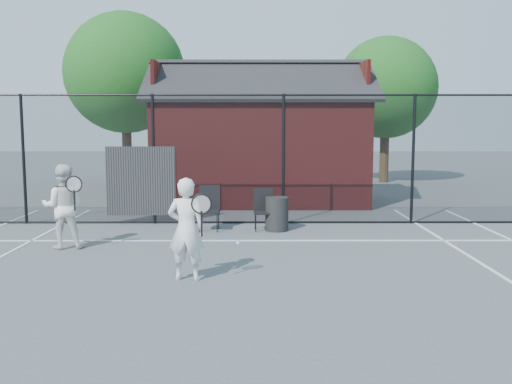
{
  "coord_description": "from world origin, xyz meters",
  "views": [
    {
      "loc": [
        0.32,
        -8.15,
        2.32
      ],
      "look_at": [
        0.36,
        2.02,
        1.1
      ],
      "focal_mm": 40.0,
      "sensor_mm": 36.0,
      "label": 1
    }
  ],
  "objects_px": {
    "player_front": "(186,229)",
    "player_back": "(63,206)",
    "clubhouse": "(260,148)",
    "chair_left": "(209,209)",
    "chair_right": "(264,211)",
    "waste_bin": "(277,214)"
  },
  "relations": [
    {
      "from": "player_front",
      "to": "player_back",
      "type": "distance_m",
      "value": 3.36
    },
    {
      "from": "clubhouse",
      "to": "player_back",
      "type": "relative_size",
      "value": 4.12
    },
    {
      "from": "chair_left",
      "to": "chair_right",
      "type": "xyz_separation_m",
      "value": [
        1.19,
        0.0,
        -0.03
      ]
    },
    {
      "from": "clubhouse",
      "to": "chair_left",
      "type": "bearing_deg",
      "value": -103.3
    },
    {
      "from": "clubhouse",
      "to": "chair_right",
      "type": "distance_m",
      "value": 5.04
    },
    {
      "from": "player_front",
      "to": "chair_left",
      "type": "distance_m",
      "value": 3.95
    },
    {
      "from": "player_front",
      "to": "chair_left",
      "type": "height_order",
      "value": "player_front"
    },
    {
      "from": "player_front",
      "to": "chair_right",
      "type": "xyz_separation_m",
      "value": [
        1.21,
        3.93,
        -0.33
      ]
    },
    {
      "from": "player_back",
      "to": "waste_bin",
      "type": "relative_size",
      "value": 2.14
    },
    {
      "from": "player_back",
      "to": "chair_right",
      "type": "bearing_deg",
      "value": 24.86
    },
    {
      "from": "clubhouse",
      "to": "player_back",
      "type": "bearing_deg",
      "value": -119.35
    },
    {
      "from": "player_front",
      "to": "waste_bin",
      "type": "xyz_separation_m",
      "value": [
        1.5,
        3.93,
        -0.4
      ]
    },
    {
      "from": "player_front",
      "to": "waste_bin",
      "type": "bearing_deg",
      "value": 69.14
    },
    {
      "from": "player_back",
      "to": "waste_bin",
      "type": "distance_m",
      "value": 4.43
    },
    {
      "from": "player_back",
      "to": "chair_left",
      "type": "bearing_deg",
      "value": 34.09
    },
    {
      "from": "chair_left",
      "to": "chair_right",
      "type": "distance_m",
      "value": 1.19
    },
    {
      "from": "player_back",
      "to": "chair_left",
      "type": "relative_size",
      "value": 1.66
    },
    {
      "from": "chair_right",
      "to": "player_front",
      "type": "bearing_deg",
      "value": -108.98
    },
    {
      "from": "clubhouse",
      "to": "chair_right",
      "type": "bearing_deg",
      "value": -89.65
    },
    {
      "from": "clubhouse",
      "to": "chair_right",
      "type": "xyz_separation_m",
      "value": [
        0.03,
        -4.9,
        -1.16
      ]
    },
    {
      "from": "chair_left",
      "to": "chair_right",
      "type": "height_order",
      "value": "chair_left"
    },
    {
      "from": "clubhouse",
      "to": "player_back",
      "type": "height_order",
      "value": "clubhouse"
    }
  ]
}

